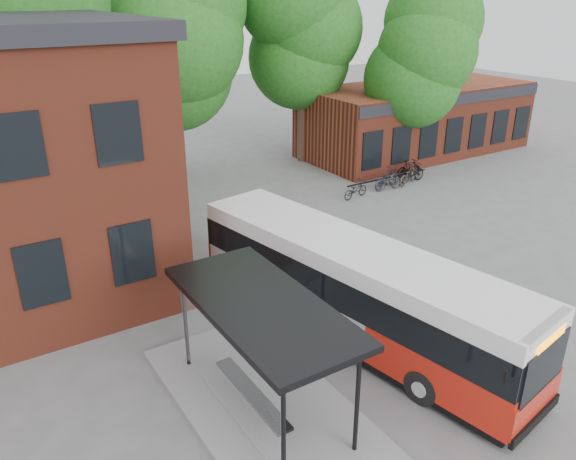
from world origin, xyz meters
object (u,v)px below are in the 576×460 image
bicycle_7 (409,168)px  bicycle_4 (409,175)px  bicycle_0 (356,190)px  city_bus (353,290)px  bus_shelter (262,356)px  bicycle_2 (386,179)px  bicycle_5 (412,173)px  bicycle_3 (389,181)px

bicycle_7 → bicycle_4: bearing=139.0°
bicycle_0 → bicycle_4: bicycle_4 is taller
city_bus → bicycle_0: bearing=40.7°
bus_shelter → bicycle_4: size_ratio=3.75×
bicycle_0 → bicycle_2: bicycle_2 is taller
city_bus → bicycle_0: size_ratio=7.02×
bus_shelter → bicycle_5: 18.46m
bicycle_3 → bicycle_7: (2.41, 1.09, -0.00)m
city_bus → bicycle_2: 13.28m
city_bus → bicycle_4: (10.96, 9.12, -0.91)m
bicycle_4 → bicycle_7: 1.30m
bicycle_2 → bicycle_7: size_ratio=1.23×
city_bus → bicycle_2: city_bus is taller
bus_shelter → city_bus: 3.97m
bicycle_7 → city_bus: bearing=134.2°
bicycle_0 → bus_shelter: bearing=121.9°
bus_shelter → bicycle_7: bus_shelter is taller
city_bus → bicycle_4: city_bus is taller
bus_shelter → bicycle_2: bus_shelter is taller
bus_shelter → city_bus: size_ratio=0.64×
bicycle_4 → bicycle_7: bearing=-66.2°
bicycle_7 → bicycle_5: bearing=150.0°
bicycle_0 → bicycle_7: size_ratio=1.03×
city_bus → bicycle_3: (9.48, 8.95, -0.94)m
bus_shelter → bicycle_3: size_ratio=4.55×
bicycle_3 → bicycle_5: 1.90m
bicycle_5 → bicycle_7: bicycle_5 is taller
bus_shelter → bicycle_0: 15.15m
bicycle_3 → bicycle_2: bearing=-5.8°
bus_shelter → bicycle_7: bearing=36.1°
city_bus → bicycle_4: 14.29m
bicycle_4 → bicycle_2: bearing=65.1°
bicycle_4 → bicycle_3: bearing=75.2°
bicycle_3 → bicycle_4: size_ratio=0.82×
bicycle_0 → bicycle_5: (4.00, 0.32, 0.09)m
bicycle_7 → bicycle_3: bearing=118.3°
bicycle_5 → bicycle_7: size_ratio=1.10×
bicycle_0 → bicycle_2: size_ratio=0.84×
bus_shelter → bicycle_5: bearing=35.1°
bicycle_7 → bicycle_0: bearing=107.8°
city_bus → bicycle_0: 11.61m
bus_shelter → bicycle_3: 16.78m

